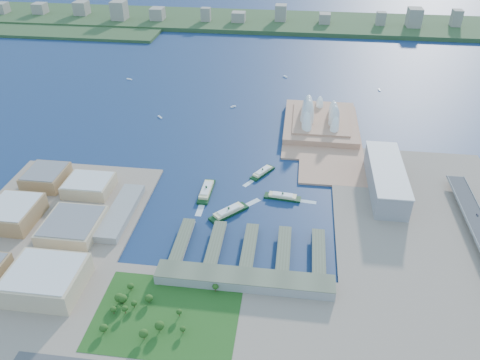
# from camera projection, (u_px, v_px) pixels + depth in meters

# --- Properties ---
(ground) EXTENTS (3000.00, 3000.00, 0.00)m
(ground) POSITION_uv_depth(u_px,v_px,m) (245.00, 213.00, 640.07)
(ground) COLOR #10244C
(ground) RESTS_ON ground
(west_land) EXTENTS (220.00, 390.00, 3.00)m
(west_land) POSITION_uv_depth(u_px,v_px,m) (35.00, 247.00, 578.87)
(west_land) COLOR gray
(west_land) RESTS_ON ground
(south_land) EXTENTS (720.00, 180.00, 3.00)m
(south_land) POSITION_uv_depth(u_px,v_px,m) (220.00, 338.00, 464.79)
(south_land) COLOR gray
(south_land) RESTS_ON ground
(east_land) EXTENTS (240.00, 500.00, 3.00)m
(east_land) POSITION_uv_depth(u_px,v_px,m) (435.00, 251.00, 571.94)
(east_land) COLOR gray
(east_land) RESTS_ON ground
(peninsula) EXTENTS (135.00, 220.00, 3.00)m
(peninsula) POSITION_uv_depth(u_px,v_px,m) (321.00, 130.00, 843.71)
(peninsula) COLOR tan
(peninsula) RESTS_ON ground
(far_shore) EXTENTS (2200.00, 260.00, 12.00)m
(far_shore) POSITION_uv_depth(u_px,v_px,m) (283.00, 22.00, 1450.96)
(far_shore) COLOR #2D4926
(far_shore) RESTS_ON ground
(opera_house) EXTENTS (134.00, 180.00, 58.00)m
(opera_house) POSITION_uv_depth(u_px,v_px,m) (321.00, 110.00, 843.94)
(opera_house) COLOR white
(opera_house) RESTS_ON peninsula
(toaster_building) EXTENTS (45.00, 155.00, 35.00)m
(toaster_building) POSITION_uv_depth(u_px,v_px,m) (386.00, 179.00, 674.40)
(toaster_building) COLOR gray
(toaster_building) RESTS_ON east_land
(west_buildings) EXTENTS (200.00, 280.00, 27.00)m
(west_buildings) POSITION_uv_depth(u_px,v_px,m) (46.00, 220.00, 599.76)
(west_buildings) COLOR #94724A
(west_buildings) RESTS_ON west_land
(ferry_wharves) EXTENTS (184.00, 90.00, 9.30)m
(ferry_wharves) POSITION_uv_depth(u_px,v_px,m) (249.00, 247.00, 573.72)
(ferry_wharves) COLOR #4C543F
(ferry_wharves) RESTS_ON ground
(terminal_building) EXTENTS (200.00, 28.00, 12.00)m
(terminal_building) POSITION_uv_depth(u_px,v_px,m) (244.00, 280.00, 521.39)
(terminal_building) COLOR gray
(terminal_building) RESTS_ON south_land
(park) EXTENTS (150.00, 110.00, 16.00)m
(park) POSITION_uv_depth(u_px,v_px,m) (166.00, 310.00, 482.66)
(park) COLOR #194714
(park) RESTS_ON south_land
(far_skyline) EXTENTS (1900.00, 140.00, 55.00)m
(far_skyline) POSITION_uv_depth(u_px,v_px,m) (283.00, 13.00, 1416.05)
(far_skyline) COLOR gray
(far_skyline) RESTS_ON far_shore
(ferry_a) EXTENTS (16.82, 61.49, 11.57)m
(ferry_a) POSITION_uv_depth(u_px,v_px,m) (206.00, 189.00, 677.48)
(ferry_a) COLOR black
(ferry_a) RESTS_ON ground
(ferry_b) EXTENTS (36.73, 48.54, 9.33)m
(ferry_b) POSITION_uv_depth(u_px,v_px,m) (263.00, 171.00, 721.51)
(ferry_b) COLOR black
(ferry_b) RESTS_ON ground
(ferry_c) EXTENTS (51.66, 53.41, 11.20)m
(ferry_c) POSITION_uv_depth(u_px,v_px,m) (229.00, 211.00, 634.74)
(ferry_c) COLOR black
(ferry_c) RESTS_ON ground
(ferry_d) EXTENTS (53.24, 18.49, 9.86)m
(ferry_d) POSITION_uv_depth(u_px,v_px,m) (283.00, 196.00, 666.09)
(ferry_d) COLOR black
(ferry_d) RESTS_ON ground
(boat_a) EXTENTS (11.25, 11.78, 2.51)m
(boat_a) POSITION_uv_depth(u_px,v_px,m) (160.00, 117.00, 891.84)
(boat_a) COLOR white
(boat_a) RESTS_ON ground
(boat_b) EXTENTS (10.99, 9.58, 2.94)m
(boat_b) POSITION_uv_depth(u_px,v_px,m) (233.00, 106.00, 931.45)
(boat_b) COLOR white
(boat_b) RESTS_ON ground
(boat_c) EXTENTS (4.69, 11.84, 2.59)m
(boat_c) POSITION_uv_depth(u_px,v_px,m) (379.00, 90.00, 1004.58)
(boat_c) COLOR white
(boat_c) RESTS_ON ground
(boat_d) EXTENTS (14.81, 8.79, 2.49)m
(boat_d) POSITION_uv_depth(u_px,v_px,m) (129.00, 79.00, 1058.02)
(boat_d) COLOR white
(boat_d) RESTS_ON ground
(boat_e) EXTENTS (10.90, 12.20, 3.06)m
(boat_e) POSITION_uv_depth(u_px,v_px,m) (285.00, 76.00, 1070.49)
(boat_e) COLOR white
(boat_e) RESTS_ON ground
(car_c) EXTENTS (1.94, 4.78, 1.39)m
(car_c) POSITION_uv_depth(u_px,v_px,m) (477.00, 215.00, 610.45)
(car_c) COLOR slate
(car_c) RESTS_ON expressway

